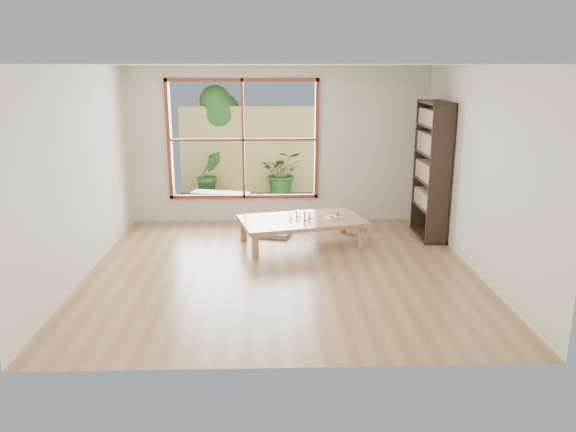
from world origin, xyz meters
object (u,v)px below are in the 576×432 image
Objects in this scene: low_table at (302,222)px; food_tray at (334,217)px; bookshelf at (432,171)px; garden_bench at (221,195)px.

food_tray is at bearing -7.65° from low_table.
low_table is 0.50m from food_tray.
bookshelf is at bearing -11.81° from food_tray.
bookshelf is 3.83m from garden_bench.
bookshelf is (2.00, 0.35, 0.70)m from low_table.
bookshelf reaches higher than garden_bench.
bookshelf is 1.88× the size of garden_bench.
low_table reaches higher than garden_bench.
low_table is at bearing -169.97° from bookshelf.
bookshelf is 1.66m from food_tray.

